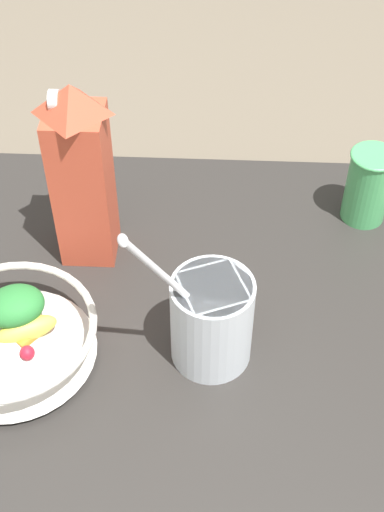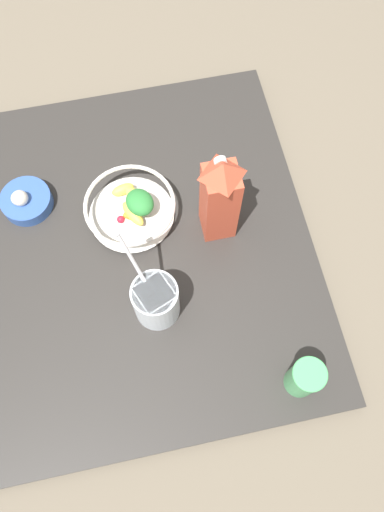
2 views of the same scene
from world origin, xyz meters
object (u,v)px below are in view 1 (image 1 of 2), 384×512
Objects in this scene: milk_carton at (82,174)px; fruit_bowl at (10,336)px; yogurt_tub at (211,317)px; drinking_cup at (369,185)px.

fruit_bowl is at bearing -19.30° from milk_carton.
milk_carton is (-0.20, 0.07, 0.10)m from fruit_bowl.
milk_carton is 1.11× the size of yogurt_tub.
yogurt_tub reaches higher than drinking_cup.
fruit_bowl is at bearing -86.06° from yogurt_tub.
yogurt_tub is at bearing -39.78° from drinking_cup.
milk_carton reaches higher than fruit_bowl.
drinking_cup is (-0.27, 0.22, -0.01)m from yogurt_tub.
yogurt_tub is at bearing 93.94° from fruit_bowl.
milk_carton is at bearing -77.46° from drinking_cup.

